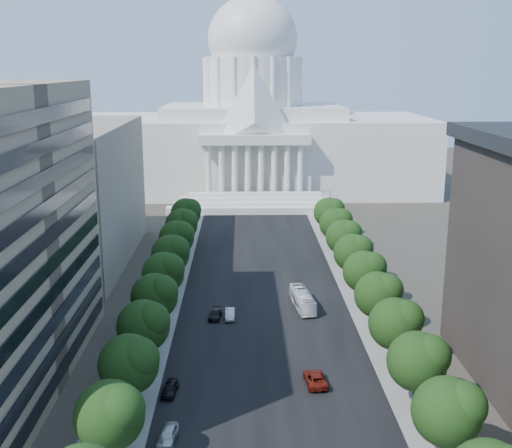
{
  "coord_description": "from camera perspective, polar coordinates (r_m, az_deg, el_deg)",
  "views": [
    {
      "loc": [
        -3.8,
        -37.32,
        42.16
      ],
      "look_at": [
        -1.35,
        73.93,
        14.63
      ],
      "focal_mm": 45.0,
      "sensor_mm": 36.0,
      "label": 1
    }
  ],
  "objects": [
    {
      "name": "road_asphalt",
      "position": [
        134.17,
        0.42,
        -4.42
      ],
      "size": [
        30.0,
        260.0,
        0.01
      ],
      "primitive_type": "cube",
      "color": "black",
      "rests_on": "ground"
    },
    {
      "name": "sidewalk_left",
      "position": [
        134.97,
        -7.69,
        -4.43
      ],
      "size": [
        8.0,
        260.0,
        0.02
      ],
      "primitive_type": "cube",
      "color": "gray",
      "rests_on": "ground"
    },
    {
      "name": "sidewalk_right",
      "position": [
        136.04,
        8.47,
        -4.31
      ],
      "size": [
        8.0,
        260.0,
        0.02
      ],
      "primitive_type": "cube",
      "color": "gray",
      "rests_on": "ground"
    },
    {
      "name": "capitol",
      "position": [
        223.34,
        -0.29,
        8.2
      ],
      "size": [
        120.0,
        56.0,
        73.0
      ],
      "color": "white",
      "rests_on": "ground"
    },
    {
      "name": "office_block_left_far",
      "position": [
        146.79,
        -18.78,
        2.49
      ],
      "size": [
        38.0,
        52.0,
        30.0
      ],
      "primitive_type": "cube",
      "color": "gray",
      "rests_on": "ground"
    },
    {
      "name": "tree_l_b",
      "position": [
        72.13,
        -12.68,
        -16.15
      ],
      "size": [
        7.79,
        7.6,
        9.97
      ],
      "color": "#33261C",
      "rests_on": "ground"
    },
    {
      "name": "tree_l_c",
      "position": [
        82.55,
        -11.05,
        -12.01
      ],
      "size": [
        7.79,
        7.6,
        9.97
      ],
      "color": "#33261C",
      "rests_on": "ground"
    },
    {
      "name": "tree_l_d",
      "position": [
        93.34,
        -9.82,
        -8.81
      ],
      "size": [
        7.79,
        7.6,
        9.97
      ],
      "color": "#33261C",
      "rests_on": "ground"
    },
    {
      "name": "tree_l_e",
      "position": [
        104.4,
        -8.87,
        -6.28
      ],
      "size": [
        7.79,
        7.6,
        9.97
      ],
      "color": "#33261C",
      "rests_on": "ground"
    },
    {
      "name": "tree_l_f",
      "position": [
        115.65,
        -8.11,
        -4.23
      ],
      "size": [
        7.79,
        7.6,
        9.97
      ],
      "color": "#33261C",
      "rests_on": "ground"
    },
    {
      "name": "tree_l_g",
      "position": [
        127.03,
        -7.48,
        -2.55
      ],
      "size": [
        7.79,
        7.6,
        9.97
      ],
      "color": "#33261C",
      "rests_on": "ground"
    },
    {
      "name": "tree_l_h",
      "position": [
        138.52,
        -6.96,
        -1.15
      ],
      "size": [
        7.79,
        7.6,
        9.97
      ],
      "color": "#33261C",
      "rests_on": "ground"
    },
    {
      "name": "tree_l_i",
      "position": [
        150.09,
        -6.53,
        0.04
      ],
      "size": [
        7.79,
        7.6,
        9.97
      ],
      "color": "#33261C",
      "rests_on": "ground"
    },
    {
      "name": "tree_l_j",
      "position": [
        161.72,
        -6.15,
        1.06
      ],
      "size": [
        7.79,
        7.6,
        9.97
      ],
      "color": "#33261C",
      "rests_on": "ground"
    },
    {
      "name": "tree_r_b",
      "position": [
        74.17,
        16.91,
        -15.54
      ],
      "size": [
        7.79,
        7.6,
        9.97
      ],
      "color": "#33261C",
      "rests_on": "ground"
    },
    {
      "name": "tree_r_c",
      "position": [
        84.33,
        14.39,
        -11.62
      ],
      "size": [
        7.79,
        7.6,
        9.97
      ],
      "color": "#33261C",
      "rests_on": "ground"
    },
    {
      "name": "tree_r_d",
      "position": [
        94.93,
        12.46,
        -8.55
      ],
      "size": [
        7.79,
        7.6,
        9.97
      ],
      "color": "#33261C",
      "rests_on": "ground"
    },
    {
      "name": "tree_r_e",
      "position": [
        105.82,
        10.95,
        -6.09
      ],
      "size": [
        7.79,
        7.6,
        9.97
      ],
      "color": "#33261C",
      "rests_on": "ground"
    },
    {
      "name": "tree_r_f",
      "position": [
        116.93,
        9.74,
        -4.09
      ],
      "size": [
        7.79,
        7.6,
        9.97
      ],
      "color": "#33261C",
      "rests_on": "ground"
    },
    {
      "name": "tree_r_g",
      "position": [
        128.2,
        8.74,
        -2.44
      ],
      "size": [
        7.79,
        7.6,
        9.97
      ],
      "color": "#33261C",
      "rests_on": "ground"
    },
    {
      "name": "tree_r_h",
      "position": [
        139.59,
        7.91,
        -1.06
      ],
      "size": [
        7.79,
        7.6,
        9.97
      ],
      "color": "#33261C",
      "rests_on": "ground"
    },
    {
      "name": "tree_r_i",
      "position": [
        151.08,
        7.2,
        0.11
      ],
      "size": [
        7.79,
        7.6,
        9.97
      ],
      "color": "#33261C",
      "rests_on": "ground"
    },
    {
      "name": "tree_r_j",
      "position": [
        162.64,
        6.59,
        1.12
      ],
      "size": [
        7.79,
        7.6,
        9.97
      ],
      "color": "#33261C",
      "rests_on": "ground"
    },
    {
      "name": "streetlight_b",
      "position": [
        84.33,
        15.55,
        -12.17
      ],
      "size": [
        2.61,
        0.44,
        9.0
      ],
      "color": "gray",
      "rests_on": "ground"
    },
    {
      "name": "streetlight_c",
      "position": [
        106.55,
        11.74,
        -6.35
      ],
      "size": [
        2.61,
        0.44,
        9.0
      ],
      "color": "gray",
      "rests_on": "ground"
    },
    {
      "name": "streetlight_d",
      "position": [
        129.78,
        9.32,
        -2.55
      ],
      "size": [
        2.61,
        0.44,
        9.0
      ],
      "color": "gray",
      "rests_on": "ground"
    },
    {
      "name": "streetlight_e",
      "position": [
        153.57,
        7.65,
        0.08
      ],
      "size": [
        2.61,
        0.44,
        9.0
      ],
      "color": "gray",
      "rests_on": "ground"
    },
    {
      "name": "streetlight_f",
      "position": [
        177.69,
        6.43,
        2.01
      ],
      "size": [
        2.61,
        0.44,
        9.0
      ],
      "color": "gray",
      "rests_on": "ground"
    },
    {
      "name": "car_dark_a",
      "position": [
        88.0,
        -7.68,
        -14.29
      ],
      "size": [
        2.29,
        4.74,
        1.56
      ],
      "primitive_type": "imported",
      "rotation": [
        0.0,
        0.0,
        -0.1
      ],
      "color": "black",
      "rests_on": "ground"
    },
    {
      "name": "car_silver",
      "position": [
        111.01,
        -2.34,
        -8.01
      ],
      "size": [
        1.69,
        4.65,
        1.52
      ],
      "primitive_type": "imported",
      "rotation": [
        0.0,
        0.0,
        0.02
      ],
      "color": "#AEAFB6",
      "rests_on": "ground"
    },
    {
      "name": "car_red",
      "position": [
        89.93,
        5.28,
        -13.54
      ],
      "size": [
        3.16,
        6.02,
        1.62
      ],
      "primitive_type": "imported",
      "rotation": [
        0.0,
        0.0,
        3.22
      ],
      "color": "#65160B",
      "rests_on": "ground"
    },
    {
      "name": "car_dark_b",
      "position": [
        111.19,
        -3.65,
        -8.03
      ],
      "size": [
        2.41,
        4.91,
        1.38
      ],
      "primitive_type": "imported",
      "rotation": [
        0.0,
        0.0,
        -0.1
      ],
      "color": "black",
      "rests_on": "ground"
    },
    {
      "name": "car_parked",
      "position": [
        78.25,
        -7.84,
        -18.13
      ],
      "size": [
        2.51,
        5.05,
        1.66
      ],
      "primitive_type": "imported",
      "rotation": [
        0.0,
        0.0,
        -0.12
      ],
      "color": "#B0B3B8",
      "rests_on": "ground"
    },
    {
      "name": "city_bus",
      "position": [
        115.53,
        4.15,
        -6.72
      ],
      "size": [
        4.03,
        11.46,
        3.12
      ],
      "primitive_type": "imported",
      "rotation": [
        0.0,
        0.0,
        0.13
      ],
      "color": "white",
      "rests_on": "ground"
    }
  ]
}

